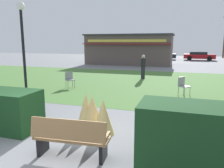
{
  "coord_description": "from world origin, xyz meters",
  "views": [
    {
      "loc": [
        2.72,
        -4.19,
        2.56
      ],
      "look_at": [
        0.17,
        3.83,
        0.98
      ],
      "focal_mm": 36.05,
      "sensor_mm": 36.0,
      "label": 1
    }
  ],
  "objects": [
    {
      "name": "cafe_chair_east",
      "position": [
        2.77,
        7.05,
        0.53
      ],
      "size": [
        0.62,
        0.62,
        0.89
      ],
      "color": "gray",
      "rests_on": "ground_plane"
    },
    {
      "name": "ornamental_grass_behind_right",
      "position": [
        -0.01,
        1.82,
        0.52
      ],
      "size": [
        0.61,
        0.61,
        1.05
      ],
      "primitive_type": "cone",
      "color": "tan",
      "rests_on": "ground_plane"
    },
    {
      "name": "lawn_patch",
      "position": [
        0.0,
        9.81,
        0.0
      ],
      "size": [
        36.0,
        12.0,
        0.01
      ],
      "primitive_type": "cube",
      "color": "#4C7A38",
      "rests_on": "ground_plane"
    },
    {
      "name": "food_kiosk",
      "position": [
        -3.37,
        21.71,
        1.73
      ],
      "size": [
        9.92,
        4.66,
        3.44
      ],
      "color": "#594C47",
      "rests_on": "ground_plane"
    },
    {
      "name": "hedge_right",
      "position": [
        3.25,
        0.26,
        0.68
      ],
      "size": [
        2.66,
        1.1,
        1.37
      ],
      "primitive_type": "cube",
      "color": "#19421E",
      "rests_on": "ground_plane"
    },
    {
      "name": "cafe_chair_west",
      "position": [
        -3.37,
        7.05,
        0.53
      ],
      "size": [
        0.62,
        0.62,
        0.89
      ],
      "color": "gray",
      "rests_on": "ground_plane"
    },
    {
      "name": "lamppost_mid",
      "position": [
        -4.14,
        4.3,
        2.69
      ],
      "size": [
        0.36,
        0.36,
        4.28
      ],
      "color": "black",
      "rests_on": "ground_plane"
    },
    {
      "name": "parked_car_east_slot",
      "position": [
        4.82,
        30.15,
        0.64
      ],
      "size": [
        4.29,
        2.23,
        1.2
      ],
      "color": "maroon",
      "rests_on": "ground_plane"
    },
    {
      "name": "trash_bin",
      "position": [
        3.45,
        1.37,
        0.46
      ],
      "size": [
        0.52,
        0.52,
        0.92
      ],
      "primitive_type": "cylinder",
      "color": "#2D4233",
      "rests_on": "ground_plane"
    },
    {
      "name": "parked_car_west_slot",
      "position": [
        -5.68,
        30.15,
        0.64
      ],
      "size": [
        4.33,
        2.32,
        1.2
      ],
      "color": "navy",
      "rests_on": "ground_plane"
    },
    {
      "name": "park_bench",
      "position": [
        0.44,
        -0.03,
        0.48
      ],
      "size": [
        1.74,
        0.66,
        0.95
      ],
      "color": "#9E7547",
      "rests_on": "ground_plane"
    },
    {
      "name": "person_strolling",
      "position": [
        0.05,
        11.41,
        0.86
      ],
      "size": [
        0.34,
        0.34,
        1.69
      ],
      "rotation": [
        0.0,
        0.0,
        0.81
      ],
      "color": "#23232D",
      "rests_on": "ground_plane"
    },
    {
      "name": "ground_plane",
      "position": [
        0.0,
        0.0,
        0.0
      ],
      "size": [
        80.0,
        80.0,
        0.0
      ],
      "primitive_type": "plane",
      "color": "slate"
    },
    {
      "name": "parked_car_center_slot",
      "position": [
        -0.51,
        30.15,
        0.64
      ],
      "size": [
        4.33,
        2.32,
        1.2
      ],
      "color": "black",
      "rests_on": "ground_plane"
    },
    {
      "name": "ornamental_grass_behind_far",
      "position": [
        0.67,
        1.45,
        0.5
      ],
      "size": [
        0.64,
        0.64,
        1.0
      ],
      "primitive_type": "cone",
      "color": "tan",
      "rests_on": "ground_plane"
    },
    {
      "name": "ornamental_grass_behind_center",
      "position": [
        2.08,
        1.56,
        0.59
      ],
      "size": [
        0.63,
        0.63,
        1.17
      ],
      "primitive_type": "cone",
      "color": "tan",
      "rests_on": "ground_plane"
    },
    {
      "name": "ornamental_grass_behind_left",
      "position": [
        0.22,
        1.75,
        0.5
      ],
      "size": [
        0.71,
        0.71,
        1.0
      ],
      "primitive_type": "cone",
      "color": "tan",
      "rests_on": "ground_plane"
    }
  ]
}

